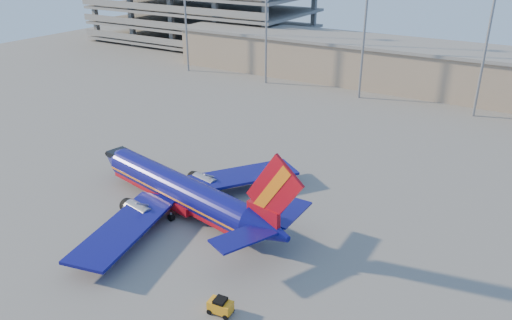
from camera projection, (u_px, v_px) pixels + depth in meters
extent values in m
plane|color=slate|center=(250.00, 210.00, 54.12)|extent=(220.00, 220.00, 0.00)
cube|color=gray|center=(460.00, 73.00, 93.00)|extent=(120.00, 15.00, 8.00)
cube|color=slate|center=(464.00, 51.00, 91.30)|extent=(122.00, 16.00, 0.60)
cube|color=slate|center=(203.00, 39.00, 140.96)|extent=(60.00, 30.00, 0.70)
cube|color=slate|center=(202.00, 24.00, 139.25)|extent=(60.00, 30.00, 0.70)
cube|color=slate|center=(202.00, 8.00, 137.55)|extent=(60.00, 30.00, 0.70)
cube|color=slate|center=(228.00, 0.00, 147.24)|extent=(1.20, 1.20, 21.00)
cylinder|color=gray|center=(185.00, 5.00, 105.74)|extent=(0.44, 0.44, 28.00)
cylinder|color=gray|center=(266.00, 12.00, 96.23)|extent=(0.44, 0.44, 28.00)
cylinder|color=gray|center=(365.00, 20.00, 86.71)|extent=(0.44, 0.44, 28.00)
cylinder|color=gray|center=(489.00, 30.00, 77.20)|extent=(0.44, 0.44, 28.00)
cylinder|color=navy|center=(179.00, 189.00, 53.50)|extent=(21.38, 7.43, 3.26)
cube|color=#AE0E18|center=(180.00, 196.00, 53.84)|extent=(21.26, 6.83, 1.15)
cube|color=orange|center=(179.00, 191.00, 53.59)|extent=(21.39, 7.47, 0.19)
cone|color=navy|center=(115.00, 157.00, 61.23)|extent=(4.28, 3.94, 3.26)
cube|color=black|center=(119.00, 153.00, 60.18)|extent=(2.53, 2.67, 0.71)
cone|color=navy|center=(269.00, 230.00, 45.36)|extent=(5.14, 4.11, 3.26)
cube|color=#AE0E18|center=(263.00, 216.00, 45.32)|extent=(3.72, 1.22, 1.94)
cube|color=#AE0E18|center=(274.00, 190.00, 43.30)|extent=(6.40, 1.57, 7.03)
cube|color=orange|center=(272.00, 189.00, 43.41)|extent=(4.29, 1.22, 5.52)
cube|color=navy|center=(287.00, 212.00, 47.39)|extent=(2.69, 5.66, 0.19)
cube|color=navy|center=(243.00, 237.00, 43.38)|extent=(4.68, 6.23, 0.19)
cube|color=navy|center=(239.00, 176.00, 58.19)|extent=(11.53, 13.68, 0.31)
cube|color=navy|center=(125.00, 228.00, 47.81)|extent=(7.25, 14.29, 0.31)
cube|color=#AE0E18|center=(183.00, 200.00, 53.71)|extent=(5.87, 4.43, 0.88)
cylinder|color=gray|center=(205.00, 183.00, 57.78)|extent=(3.48, 2.45, 1.85)
cylinder|color=gray|center=(139.00, 212.00, 51.64)|extent=(3.48, 2.45, 1.85)
cylinder|color=gray|center=(129.00, 178.00, 60.30)|extent=(0.25, 0.25, 0.97)
cylinder|color=black|center=(129.00, 179.00, 60.38)|extent=(0.60, 0.33, 0.56)
cylinder|color=black|center=(204.00, 202.00, 55.02)|extent=(0.82, 0.62, 0.74)
cylinder|color=black|center=(171.00, 217.00, 51.96)|extent=(0.82, 0.62, 0.74)
cube|color=orange|center=(220.00, 306.00, 38.92)|extent=(1.99, 1.26, 0.90)
cube|color=black|center=(220.00, 301.00, 38.70)|extent=(1.00, 1.08, 0.32)
cylinder|color=black|center=(216.00, 304.00, 39.79)|extent=(0.48, 0.21, 0.47)
cylinder|color=black|center=(209.00, 312.00, 38.98)|extent=(0.48, 0.21, 0.47)
cylinder|color=black|center=(232.00, 310.00, 39.22)|extent=(0.48, 0.21, 0.47)
cylinder|color=black|center=(226.00, 317.00, 38.41)|extent=(0.48, 0.21, 0.47)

